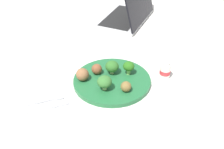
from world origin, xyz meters
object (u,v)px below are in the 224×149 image
Objects in this scene: napkin at (46,105)px; knife at (48,107)px; meatball_near_rim at (82,74)px; yogurt_bottle at (165,71)px; plate at (112,81)px; fork at (47,100)px; broccoli_floret_mid_right at (104,82)px; laptop at (128,14)px; meatball_front_right at (126,87)px; broccoli_floret_front_left at (112,66)px; meatball_center at (97,69)px; broccoli_floret_back_right at (129,67)px.

knife reaches higher than napkin.
yogurt_bottle is at bearing -15.46° from meatball_near_rim.
plate is 0.24m from fork.
broccoli_floret_mid_right is 0.14× the size of laptop.
plate is 0.54m from laptop.
laptop is (0.28, 0.46, 0.03)m from plate.
broccoli_floret_mid_right is at bearing -122.64° from laptop.
fork is 0.70m from laptop.
plate is 0.25m from knife.
meatball_near_rim is (-0.12, 0.12, 0.00)m from meatball_front_right.
yogurt_bottle reaches higher than meatball_front_right.
fork is at bearing 170.80° from broccoli_floret_mid_right.
broccoli_floret_mid_right is at bearing -135.44° from plate.
broccoli_floret_front_left is at bearing 10.50° from fork.
plate is 7.66× the size of meatball_front_right.
broccoli_floret_mid_right reaches higher than meatball_near_rim.
meatball_center is at bearing 156.96° from yogurt_bottle.
broccoli_floret_mid_right is (-0.11, -0.05, -0.00)m from broccoli_floret_back_right.
meatball_near_rim is 1.19× the size of meatball_center.
broccoli_floret_front_left is 0.30× the size of napkin.
meatball_center is (-0.06, 0.14, 0.00)m from meatball_front_right.
plate is 0.09m from meatball_front_right.
plate is 1.92× the size of knife.
broccoli_floret_back_right is 1.32× the size of meatball_center.
meatball_center is 0.10× the size of laptop.
fork is 1.82× the size of yogurt_bottle.
plate is at bearing -112.74° from broccoli_floret_front_left.
meatball_center is (0.06, 0.02, -0.00)m from meatball_near_rim.
laptop reaches higher than fork.
broccoli_floret_back_right reaches higher than meatball_center.
meatball_front_right is at bearing -45.37° from meatball_near_rim.
meatball_front_right is 0.55× the size of yogurt_bottle.
broccoli_floret_front_left is 0.27m from knife.
napkin is at bearing 106.59° from knife.
broccoli_floret_mid_right reaches higher than fork.
laptop is (0.26, 0.43, -0.01)m from broccoli_floret_front_left.
broccoli_floret_mid_right is at bearing -9.20° from fork.
meatball_center is 0.25m from yogurt_bottle.
broccoli_floret_mid_right is 0.20m from knife.
plate is at bearing -121.09° from laptop.
yogurt_bottle is at bearing -12.84° from plate.
knife is at bearing -135.64° from laptop.
broccoli_floret_back_right is 1.11× the size of meatball_near_rim.
fork is (-0.25, -0.05, -0.04)m from broccoli_floret_front_left.
broccoli_floret_front_left is at bearing -2.17° from meatball_near_rim.
meatball_center is (-0.04, 0.05, 0.03)m from plate.
laptop is at bearing 43.02° from napkin.
napkin is at bearing -136.98° from laptop.
meatball_near_rim reaches higher than plate.
broccoli_floret_mid_right reaches higher than broccoli_floret_back_right.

